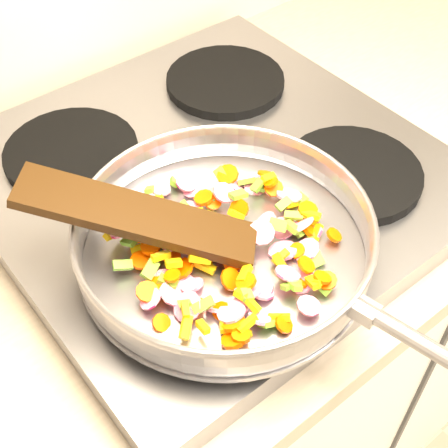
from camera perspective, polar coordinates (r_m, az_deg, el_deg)
base_cabinet at (r=1.63m, az=18.82°, el=1.93°), size 3.00×0.65×0.86m
cooktop at (r=0.89m, az=-1.29°, el=4.28°), size 0.60×0.60×0.04m
grate_fl at (r=0.74m, az=-3.28°, el=-4.58°), size 0.19×0.19×0.02m
grate_fr at (r=0.87m, az=11.69°, el=4.54°), size 0.19×0.19×0.02m
grate_bl at (r=0.92m, az=-13.78°, el=6.38°), size 0.19×0.19×0.02m
grate_br at (r=1.03m, az=0.11°, el=12.93°), size 0.19×0.19×0.02m
saute_pan at (r=0.72m, az=0.12°, el=-1.09°), size 0.39×0.55×0.06m
vegetable_heap at (r=0.73m, az=0.49°, el=-2.15°), size 0.27×0.29×0.05m
wooden_spatula at (r=0.71m, az=-7.86°, el=0.72°), size 0.24×0.24×0.08m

